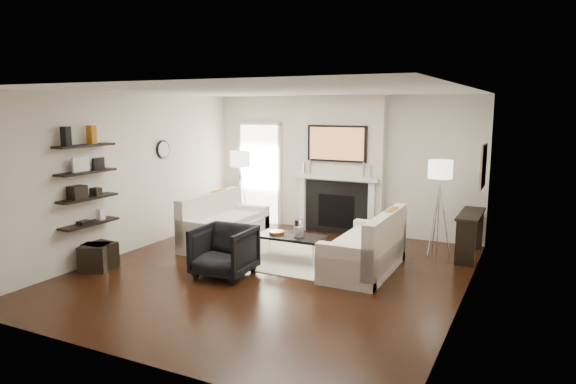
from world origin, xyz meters
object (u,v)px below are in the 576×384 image
at_px(lamp_left_shade, 240,159).
at_px(coffee_table, 290,237).
at_px(ottoman_near, 100,256).
at_px(armchair, 224,249).
at_px(lamp_right_shade, 440,169).
at_px(loveseat_left_base, 225,234).
at_px(loveseat_right_base, 364,258).

bearing_deg(lamp_left_shade, coffee_table, -38.43).
relative_size(coffee_table, ottoman_near, 2.75).
relative_size(coffee_table, armchair, 1.34).
relative_size(lamp_right_shade, ottoman_near, 1.00).
height_order(loveseat_left_base, lamp_left_shade, lamp_left_shade).
bearing_deg(ottoman_near, lamp_right_shade, 34.81).
height_order(armchair, lamp_right_shade, lamp_right_shade).
height_order(loveseat_right_base, lamp_left_shade, lamp_left_shade).
distance_m(coffee_table, lamp_left_shade, 2.57).
distance_m(lamp_right_shade, ottoman_near, 5.65).
bearing_deg(coffee_table, ottoman_near, -145.76).
xyz_separation_m(loveseat_right_base, armchair, (-1.78, -1.12, 0.20)).
bearing_deg(coffee_table, loveseat_left_base, 167.48).
distance_m(armchair, ottoman_near, 2.00).
bearing_deg(loveseat_left_base, lamp_left_shade, 108.04).
height_order(loveseat_right_base, coffee_table, same).
height_order(loveseat_left_base, lamp_right_shade, lamp_right_shade).
bearing_deg(lamp_right_shade, loveseat_right_base, -119.48).
distance_m(armchair, lamp_right_shade, 3.81).
distance_m(lamp_left_shade, ottoman_near, 3.43).
height_order(coffee_table, lamp_left_shade, lamp_left_shade).
xyz_separation_m(lamp_left_shade, lamp_right_shade, (3.90, 0.01, 0.00)).
bearing_deg(armchair, loveseat_left_base, 120.50).
bearing_deg(loveseat_left_base, lamp_right_shade, 17.94).
xyz_separation_m(lamp_left_shade, ottoman_near, (-0.62, -3.13, -1.25)).
relative_size(armchair, lamp_right_shade, 2.05).
relative_size(loveseat_right_base, lamp_right_shade, 4.50).
bearing_deg(loveseat_left_base, coffee_table, -12.52).
distance_m(armchair, lamp_left_shade, 3.06).
height_order(coffee_table, lamp_right_shade, lamp_right_shade).
bearing_deg(lamp_left_shade, loveseat_left_base, -71.96).
distance_m(loveseat_left_base, ottoman_near, 2.23).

